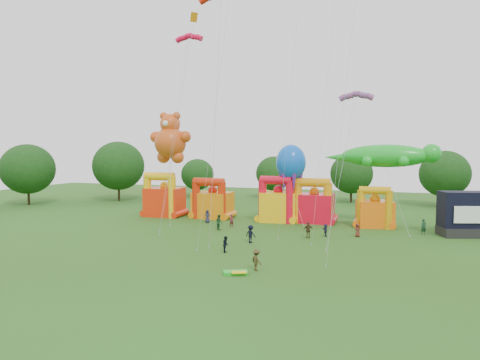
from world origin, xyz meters
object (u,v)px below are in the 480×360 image
(bouncy_castle_0, at_px, (164,199))
(teddy_bear_kite, at_px, (170,164))
(stage_trailer, at_px, (477,214))
(gecko_kite, at_px, (391,178))
(octopus_kite, at_px, (293,176))
(bouncy_castle_2, at_px, (278,204))
(spectator_4, at_px, (308,230))
(spectator_0, at_px, (207,216))

(bouncy_castle_0, xyz_separation_m, teddy_bear_kite, (2.94, -3.24, 5.67))
(stage_trailer, relative_size, gecko_kite, 0.60)
(bouncy_castle_0, bearing_deg, octopus_kite, 0.28)
(bouncy_castle_0, relative_size, stage_trailer, 0.76)
(stage_trailer, bearing_deg, gecko_kite, 169.33)
(teddy_bear_kite, bearing_deg, bouncy_castle_2, 14.55)
(bouncy_castle_0, relative_size, spectator_4, 3.53)
(stage_trailer, xyz_separation_m, octopus_kite, (-22.81, 1.96, 4.10))
(teddy_bear_kite, distance_m, spectator_0, 9.49)
(stage_trailer, distance_m, gecko_kite, 10.75)
(stage_trailer, distance_m, spectator_0, 34.30)
(bouncy_castle_0, xyz_separation_m, spectator_0, (8.93, -3.66, -1.68))
(teddy_bear_kite, distance_m, gecko_kite, 30.65)
(bouncy_castle_2, bearing_deg, spectator_4, -59.07)
(gecko_kite, bearing_deg, bouncy_castle_0, 179.96)
(bouncy_castle_0, distance_m, teddy_bear_kite, 7.16)
(octopus_kite, relative_size, spectator_4, 5.71)
(gecko_kite, relative_size, spectator_0, 8.05)
(octopus_kite, relative_size, spectator_0, 5.97)
(stage_trailer, bearing_deg, bouncy_castle_0, 177.53)
(stage_trailer, height_order, teddy_bear_kite, teddy_bear_kite)
(stage_trailer, bearing_deg, spectator_0, -176.99)
(gecko_kite, relative_size, spectator_4, 7.70)
(bouncy_castle_0, relative_size, gecko_kite, 0.46)
(teddy_bear_kite, relative_size, spectator_4, 8.19)
(gecko_kite, bearing_deg, bouncy_castle_2, 177.32)
(teddy_bear_kite, xyz_separation_m, octopus_kite, (17.39, 3.34, -1.58))
(bouncy_castle_0, xyz_separation_m, stage_trailer, (43.14, -1.86, -0.01))
(gecko_kite, relative_size, octopus_kite, 1.35)
(spectator_0, bearing_deg, teddy_bear_kite, 165.72)
(octopus_kite, bearing_deg, spectator_4, -67.98)
(spectator_0, bearing_deg, bouncy_castle_2, 15.18)
(bouncy_castle_0, distance_m, spectator_0, 9.80)
(bouncy_castle_0, relative_size, bouncy_castle_2, 1.04)
(gecko_kite, bearing_deg, spectator_0, -171.54)
(teddy_bear_kite, bearing_deg, spectator_0, -4.02)
(bouncy_castle_2, xyz_separation_m, spectator_0, (-9.16, -4.35, -1.59))
(teddy_bear_kite, bearing_deg, bouncy_castle_0, 132.26)
(bouncy_castle_2, height_order, octopus_kite, octopus_kite)
(octopus_kite, distance_m, spectator_0, 13.32)
(octopus_kite, xyz_separation_m, spectator_0, (-11.40, -3.76, -5.77))
(bouncy_castle_0, bearing_deg, teddy_bear_kite, -47.74)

